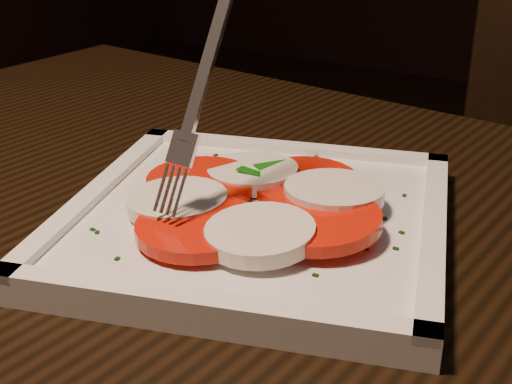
{
  "coord_description": "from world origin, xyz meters",
  "views": [
    {
      "loc": [
        0.3,
        -0.5,
        0.98
      ],
      "look_at": [
        0.07,
        -0.13,
        0.78
      ],
      "focal_mm": 50.0,
      "sensor_mm": 36.0,
      "label": 1
    }
  ],
  "objects": [
    {
      "name": "plate",
      "position": [
        0.07,
        -0.13,
        0.76
      ],
      "size": [
        0.31,
        0.31,
        0.01
      ],
      "primitive_type": "cube",
      "rotation": [
        0.0,
        0.0,
        0.29
      ],
      "color": "white",
      "rests_on": "table"
    },
    {
      "name": "caprese_salad",
      "position": [
        0.07,
        -0.13,
        0.77
      ],
      "size": [
        0.2,
        0.21,
        0.02
      ],
      "color": "red",
      "rests_on": "plate"
    },
    {
      "name": "fork",
      "position": [
        0.05,
        -0.14,
        0.86
      ],
      "size": [
        0.04,
        0.09,
        0.15
      ],
      "primitive_type": null,
      "rotation": [
        0.0,
        0.0,
        -0.04
      ],
      "color": "white",
      "rests_on": "caprese_salad"
    }
  ]
}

